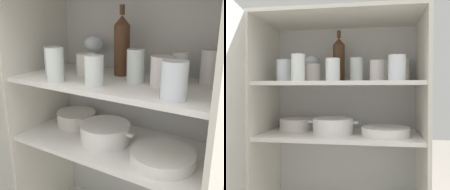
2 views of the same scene
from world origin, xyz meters
The scene contains 19 objects.
cupboard_back_panel centered at (0.00, 0.40, 0.67)m, with size 0.86×0.02×1.34m, color silver.
cupboard_side_left centered at (-0.42, 0.19, 0.67)m, with size 0.02×0.43×1.34m, color silver.
cupboard_side_right centered at (0.42, 0.19, 0.67)m, with size 0.02×0.43×1.34m, color silver.
shelf_board_middle centered at (0.00, 0.19, 0.73)m, with size 0.82×0.39×0.02m, color white.
shelf_board_upper centered at (0.00, 0.19, 1.00)m, with size 0.82×0.39×0.02m, color white.
tumbler_glass_0 centered at (-0.02, 0.08, 1.07)m, with size 0.07×0.07×0.11m.
tumbler_glass_1 centered at (0.08, 0.21, 1.08)m, with size 0.07×0.07×0.13m.
tumbler_glass_2 centered at (-0.19, 0.05, 1.08)m, with size 0.07×0.07×0.13m.
tumbler_glass_3 centered at (0.19, 0.19, 1.07)m, with size 0.08×0.08×0.11m.
tumbler_glass_4 centered at (0.33, 0.32, 1.08)m, with size 0.07×0.07×0.13m.
tumbler_glass_5 centered at (-0.15, 0.19, 1.06)m, with size 0.08×0.08×0.09m.
tumbler_glass_6 centered at (0.28, 0.07, 1.07)m, with size 0.08×0.08×0.12m.
tumbler_glass_7 centered at (-0.30, 0.16, 1.07)m, with size 0.08×0.08×0.12m.
tumbler_glass_8 centered at (0.23, 0.28, 1.07)m, with size 0.06×0.06×0.12m.
wine_glass_0 centered at (-0.19, 0.32, 1.13)m, with size 0.09×0.09×0.16m.
wine_bottle centered at (-0.02, 0.29, 1.14)m, with size 0.07×0.07×0.29m.
plate_stack_white centered at (0.24, 0.14, 0.76)m, with size 0.24×0.24×0.04m.
mixing_bowl_large centered at (-0.26, 0.26, 0.78)m, with size 0.19×0.19×0.07m.
casserole_dish centered at (-0.04, 0.17, 0.78)m, with size 0.26×0.21×0.08m.
Camera 1 is at (0.53, -0.68, 1.25)m, focal length 42.00 mm.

